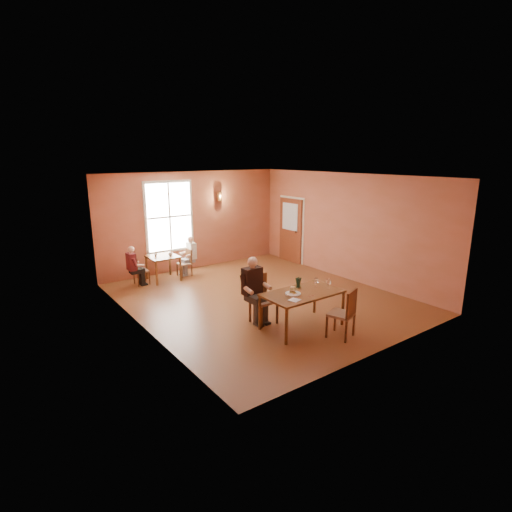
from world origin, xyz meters
TOP-DOWN VIEW (x-y plane):
  - ground at (0.00, 0.00)m, footprint 6.00×7.00m
  - wall_back at (0.00, 3.50)m, footprint 6.00×0.04m
  - wall_front at (0.00, -3.50)m, footprint 6.00×0.04m
  - wall_left at (-3.00, 0.00)m, footprint 0.04×7.00m
  - wall_right at (3.00, 0.00)m, footprint 0.04×7.00m
  - ceiling at (0.00, 0.00)m, footprint 6.00×7.00m
  - window at (-0.80, 3.45)m, footprint 1.36×0.10m
  - door at (2.94, 2.30)m, footprint 0.12×1.04m
  - wall_sconce at (0.90, 3.40)m, footprint 0.16×0.16m
  - main_table at (-0.34, -1.87)m, footprint 1.62×0.91m
  - chair_diner_main at (-0.84, -1.22)m, footprint 0.45×0.45m
  - diner_main at (-0.84, -1.25)m, footprint 0.54×0.54m
  - chair_empty at (-0.03, -2.65)m, footprint 0.56×0.56m
  - plate_food at (-0.56, -1.83)m, footprint 0.36×0.36m
  - sandwich at (-0.53, -1.77)m, footprint 0.12×0.12m
  - goblet_a at (0.13, -1.77)m, footprint 0.10×0.10m
  - goblet_b at (0.27, -2.00)m, footprint 0.10×0.10m
  - menu_stand at (-0.19, -1.58)m, footprint 0.14×0.10m
  - knife at (-0.35, -2.14)m, footprint 0.22×0.02m
  - napkin at (-0.77, -2.11)m, footprint 0.24×0.24m
  - second_table at (-1.33, 2.85)m, footprint 0.79×0.79m
  - chair_diner_white at (-0.68, 2.85)m, footprint 0.35×0.35m
  - diner_white at (-0.65, 2.85)m, footprint 0.44×0.44m
  - chair_diner_maroon at (-1.98, 2.85)m, footprint 0.35×0.35m
  - diner_maroon at (-2.01, 2.85)m, footprint 0.43×0.43m
  - cup_a at (-1.14, 2.76)m, footprint 0.12×0.12m
  - cup_b at (-1.50, 2.94)m, footprint 0.09×0.09m

SIDE VIEW (x-z plane):
  - ground at x=0.00m, z-range -0.01..0.01m
  - second_table at x=-1.33m, z-range 0.00..0.70m
  - main_table at x=-0.34m, z-range 0.00..0.76m
  - chair_diner_white at x=-0.68m, z-range 0.00..0.79m
  - chair_diner_maroon at x=-1.98m, z-range 0.00..0.79m
  - chair_empty at x=-0.03m, z-range 0.00..0.99m
  - chair_diner_main at x=-0.84m, z-range 0.00..1.03m
  - diner_maroon at x=-2.01m, z-range 0.00..1.08m
  - diner_white at x=-0.65m, z-range 0.00..1.11m
  - diner_main at x=-0.84m, z-range 0.00..1.36m
  - cup_b at x=-1.50m, z-range 0.70..0.78m
  - cup_a at x=-1.14m, z-range 0.70..0.79m
  - knife at x=-0.35m, z-range 0.76..0.77m
  - napkin at x=-0.77m, z-range 0.76..0.77m
  - plate_food at x=-0.56m, z-range 0.76..0.80m
  - sandwich at x=-0.53m, z-range 0.76..0.87m
  - goblet_a at x=0.13m, z-range 0.76..0.97m
  - menu_stand at x=-0.19m, z-range 0.76..0.97m
  - goblet_b at x=0.27m, z-range 0.76..0.98m
  - door at x=2.94m, z-range 0.00..2.10m
  - wall_back at x=0.00m, z-range 0.00..3.00m
  - wall_front at x=0.00m, z-range 0.00..3.00m
  - wall_left at x=-3.00m, z-range 0.00..3.00m
  - wall_right at x=3.00m, z-range 0.00..3.00m
  - window at x=-0.80m, z-range 0.72..2.68m
  - wall_sconce at x=0.90m, z-range 2.06..2.34m
  - ceiling at x=0.00m, z-range 2.98..3.02m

